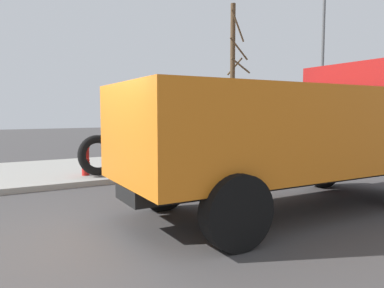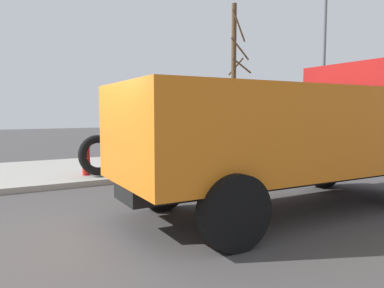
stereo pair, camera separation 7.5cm
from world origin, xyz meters
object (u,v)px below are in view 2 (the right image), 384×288
object	(u,v)px
street_light_pole	(324,74)
bare_tree	(234,79)
fire_hydrant	(86,158)
dump_truck_orange	(301,129)
loose_tire	(98,155)
stop_sign	(162,117)

from	to	relation	value
street_light_pole	bare_tree	bearing A→B (deg)	154.65
fire_hydrant	dump_truck_orange	xyz separation A→B (m)	(3.02, -5.20, 0.97)
fire_hydrant	street_light_pole	bearing A→B (deg)	-1.60
bare_tree	street_light_pole	distance (m)	3.57
fire_hydrant	loose_tire	distance (m)	0.41
fire_hydrant	street_light_pole	world-z (taller)	street_light_pole
loose_tire	stop_sign	bearing A→B (deg)	2.62
fire_hydrant	street_light_pole	size ratio (longest dim) A/B	0.14
street_light_pole	stop_sign	bearing A→B (deg)	179.46
loose_tire	bare_tree	bearing A→B (deg)	15.08
street_light_pole	loose_tire	bearing A→B (deg)	-179.84
stop_sign	loose_tire	bearing A→B (deg)	-177.38
loose_tire	street_light_pole	distance (m)	9.38
bare_tree	loose_tire	bearing A→B (deg)	-164.92
loose_tire	stop_sign	world-z (taller)	stop_sign
fire_hydrant	stop_sign	distance (m)	2.56
stop_sign	dump_truck_orange	bearing A→B (deg)	-81.60
fire_hydrant	dump_truck_orange	size ratio (longest dim) A/B	0.13
stop_sign	street_light_pole	world-z (taller)	street_light_pole
fire_hydrant	bare_tree	xyz separation A→B (m)	(6.04, 1.27, 2.56)
loose_tire	fire_hydrant	bearing A→B (deg)	134.66
bare_tree	street_light_pole	world-z (taller)	street_light_pole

